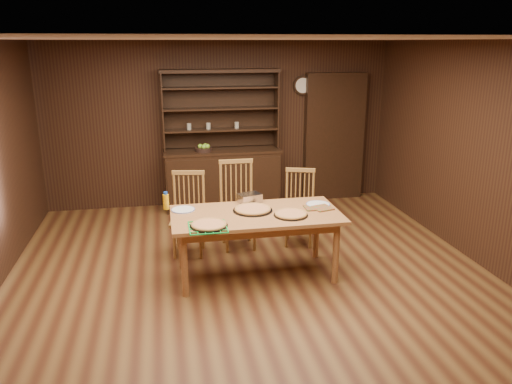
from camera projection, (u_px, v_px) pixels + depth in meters
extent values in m
plane|color=brown|center=(254.00, 283.00, 5.55)|extent=(6.00, 6.00, 0.00)
plane|color=silver|center=(254.00, 39.00, 4.80)|extent=(6.00, 6.00, 0.00)
plane|color=#351F11|center=(220.00, 125.00, 8.00)|extent=(5.50, 0.00, 5.50)
plane|color=#351F11|center=(371.00, 322.00, 2.36)|extent=(5.50, 0.00, 5.50)
plane|color=#351F11|center=(491.00, 158.00, 5.67)|extent=(0.00, 6.00, 6.00)
cube|color=black|center=(223.00, 180.00, 8.00)|extent=(1.80, 0.50, 0.90)
cube|color=black|center=(222.00, 151.00, 7.86)|extent=(1.84, 0.52, 0.04)
cube|color=black|center=(220.00, 109.00, 7.90)|extent=(1.80, 0.02, 1.20)
cube|color=black|center=(163.00, 112.00, 7.60)|extent=(0.02, 0.32, 1.20)
cube|color=black|center=(276.00, 109.00, 7.92)|extent=(0.02, 0.32, 1.20)
cube|color=black|center=(220.00, 71.00, 7.58)|extent=(1.84, 0.34, 0.05)
cylinder|color=gray|center=(189.00, 126.00, 7.74)|extent=(0.07, 0.07, 0.10)
cylinder|color=gray|center=(208.00, 126.00, 7.79)|extent=(0.07, 0.07, 0.10)
cube|color=black|center=(334.00, 137.00, 8.32)|extent=(1.00, 0.18, 2.10)
cylinder|color=black|center=(302.00, 85.00, 8.03)|extent=(0.30, 0.04, 0.30)
cylinder|color=white|center=(303.00, 85.00, 8.01)|extent=(0.24, 0.01, 0.24)
cube|color=#B16E3D|center=(256.00, 215.00, 5.54)|extent=(1.87, 0.94, 0.04)
cylinder|color=#B16E3D|center=(184.00, 265.00, 5.16)|extent=(0.07, 0.07, 0.71)
cylinder|color=#B16E3D|center=(181.00, 240.00, 5.83)|extent=(0.07, 0.07, 0.71)
cylinder|color=#B16E3D|center=(336.00, 253.00, 5.46)|extent=(0.07, 0.07, 0.71)
cylinder|color=#B16E3D|center=(316.00, 230.00, 6.13)|extent=(0.07, 0.07, 0.71)
cube|color=#A87239|center=(188.00, 221.00, 6.20)|extent=(0.49, 0.48, 0.04)
cylinder|color=#A87239|center=(174.00, 243.00, 6.11)|extent=(0.04, 0.04, 0.42)
cylinder|color=#A87239|center=(178.00, 234.00, 6.41)|extent=(0.04, 0.04, 0.42)
cylinder|color=#A87239|center=(201.00, 243.00, 6.12)|extent=(0.04, 0.04, 0.42)
cylinder|color=#A87239|center=(203.00, 234.00, 6.41)|extent=(0.04, 0.04, 0.42)
cube|color=#A87239|center=(188.00, 173.00, 6.19)|extent=(0.41, 0.11, 0.05)
cube|color=#A87239|center=(239.00, 212.00, 6.40)|extent=(0.46, 0.44, 0.04)
cylinder|color=#A87239|center=(227.00, 236.00, 6.28)|extent=(0.04, 0.04, 0.46)
cylinder|color=#A87239|center=(224.00, 227.00, 6.59)|extent=(0.04, 0.04, 0.46)
cylinder|color=#A87239|center=(255.00, 234.00, 6.34)|extent=(0.04, 0.04, 0.46)
cylinder|color=#A87239|center=(250.00, 225.00, 6.65)|extent=(0.04, 0.04, 0.46)
cube|color=#A87239|center=(236.00, 161.00, 6.39)|extent=(0.44, 0.04, 0.05)
cube|color=#A87239|center=(299.00, 214.00, 6.52)|extent=(0.50, 0.49, 0.04)
cylinder|color=#A87239|center=(286.00, 233.00, 6.46)|extent=(0.03, 0.03, 0.40)
cylinder|color=#A87239|center=(288.00, 225.00, 6.73)|extent=(0.03, 0.03, 0.40)
cylinder|color=#A87239|center=(310.00, 234.00, 6.42)|extent=(0.03, 0.03, 0.40)
cylinder|color=#A87239|center=(311.00, 226.00, 6.70)|extent=(0.03, 0.03, 0.40)
cube|color=#A87239|center=(300.00, 170.00, 6.51)|extent=(0.38, 0.15, 0.05)
cylinder|color=black|center=(209.00, 226.00, 5.14)|extent=(0.39, 0.39, 0.01)
cylinder|color=#E2A560|center=(209.00, 224.00, 5.13)|extent=(0.36, 0.36, 0.02)
torus|color=#C28745|center=(209.00, 224.00, 5.13)|extent=(0.37, 0.37, 0.03)
cylinder|color=black|center=(291.00, 215.00, 5.45)|extent=(0.38, 0.38, 0.01)
cylinder|color=#E2A560|center=(291.00, 214.00, 5.45)|extent=(0.35, 0.35, 0.02)
torus|color=#C28745|center=(291.00, 214.00, 5.45)|extent=(0.35, 0.35, 0.03)
cylinder|color=black|center=(253.00, 210.00, 5.61)|extent=(0.45, 0.45, 0.01)
cylinder|color=#E2A560|center=(253.00, 209.00, 5.60)|extent=(0.40, 0.40, 0.02)
torus|color=#C28745|center=(253.00, 209.00, 5.60)|extent=(0.41, 0.41, 0.03)
cylinder|color=silver|center=(183.00, 210.00, 5.62)|extent=(0.27, 0.27, 0.01)
torus|color=#313E95|center=(183.00, 210.00, 5.62)|extent=(0.27, 0.27, 0.01)
cylinder|color=silver|center=(318.00, 204.00, 5.80)|extent=(0.28, 0.28, 0.01)
torus|color=#313E95|center=(318.00, 204.00, 5.80)|extent=(0.28, 0.28, 0.01)
cube|color=silver|center=(250.00, 198.00, 5.90)|extent=(0.30, 0.26, 0.10)
cylinder|color=#EAA20C|center=(166.00, 202.00, 5.64)|extent=(0.07, 0.07, 0.17)
cylinder|color=#123A99|center=(165.00, 193.00, 5.61)|extent=(0.04, 0.04, 0.03)
cube|color=red|center=(322.00, 208.00, 5.68)|extent=(0.26, 0.26, 0.02)
cube|color=red|center=(313.00, 208.00, 5.69)|extent=(0.20, 0.20, 0.01)
cylinder|color=black|center=(203.00, 149.00, 7.75)|extent=(0.27, 0.27, 0.06)
sphere|color=#7EBB32|center=(200.00, 146.00, 7.73)|extent=(0.08, 0.08, 0.08)
sphere|color=#7EBB32|center=(205.00, 146.00, 7.77)|extent=(0.08, 0.08, 0.08)
sphere|color=#7EBB32|center=(204.00, 147.00, 7.69)|extent=(0.08, 0.08, 0.08)
sphere|color=#7EBB32|center=(207.00, 146.00, 7.73)|extent=(0.08, 0.08, 0.08)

